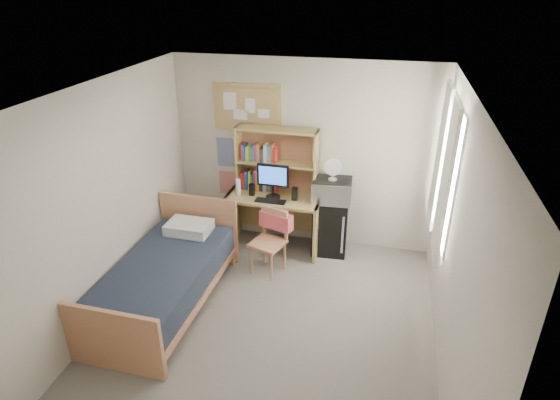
% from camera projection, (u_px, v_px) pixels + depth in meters
% --- Properties ---
extents(floor, '(3.60, 4.20, 0.02)m').
position_uv_depth(floor, '(265.00, 332.00, 5.14)').
color(floor, gray).
rests_on(floor, ground).
extents(ceiling, '(3.60, 4.20, 0.02)m').
position_uv_depth(ceiling, '(261.00, 95.00, 4.00)').
color(ceiling, silver).
rests_on(ceiling, wall_back).
extents(wall_back, '(3.60, 0.04, 2.60)m').
position_uv_depth(wall_back, '(303.00, 155.00, 6.41)').
color(wall_back, beige).
rests_on(wall_back, floor).
extents(wall_front, '(3.60, 0.04, 2.60)m').
position_uv_depth(wall_front, '(169.00, 399.00, 2.73)').
color(wall_front, beige).
rests_on(wall_front, floor).
extents(wall_left, '(0.04, 4.20, 2.60)m').
position_uv_depth(wall_left, '(99.00, 209.00, 4.94)').
color(wall_left, beige).
rests_on(wall_left, floor).
extents(wall_right, '(0.04, 4.20, 2.60)m').
position_uv_depth(wall_right, '(457.00, 250.00, 4.20)').
color(wall_right, beige).
rests_on(wall_right, floor).
extents(window_unit, '(0.10, 1.40, 1.70)m').
position_uv_depth(window_unit, '(445.00, 170.00, 5.13)').
color(window_unit, white).
rests_on(window_unit, wall_right).
extents(curtain_left, '(0.04, 0.55, 1.70)m').
position_uv_depth(curtain_left, '(445.00, 184.00, 4.78)').
color(curtain_left, white).
rests_on(curtain_left, wall_right).
extents(curtain_right, '(0.04, 0.55, 1.70)m').
position_uv_depth(curtain_right, '(440.00, 157.00, 5.48)').
color(curtain_right, white).
rests_on(curtain_right, wall_right).
extents(bulletin_board, '(0.94, 0.03, 0.64)m').
position_uv_depth(bulletin_board, '(247.00, 107.00, 6.29)').
color(bulletin_board, tan).
rests_on(bulletin_board, wall_back).
extents(poster_wave, '(0.30, 0.01, 0.42)m').
position_uv_depth(poster_wave, '(227.00, 152.00, 6.65)').
color(poster_wave, navy).
rests_on(poster_wave, wall_back).
extents(poster_japan, '(0.28, 0.01, 0.36)m').
position_uv_depth(poster_japan, '(229.00, 183.00, 6.85)').
color(poster_japan, red).
rests_on(poster_japan, wall_back).
extents(desk, '(1.30, 0.67, 0.81)m').
position_uv_depth(desk, '(274.00, 221.00, 6.57)').
color(desk, tan).
rests_on(desk, floor).
extents(desk_chair, '(0.54, 0.54, 0.85)m').
position_uv_depth(desk_chair, '(268.00, 243.00, 6.00)').
color(desk_chair, tan).
rests_on(desk_chair, floor).
extents(mini_fridge, '(0.49, 0.49, 0.79)m').
position_uv_depth(mini_fridge, '(330.00, 225.00, 6.48)').
color(mini_fridge, black).
rests_on(mini_fridge, floor).
extents(bed, '(1.08, 2.09, 0.57)m').
position_uv_depth(bed, '(164.00, 284.00, 5.44)').
color(bed, '#1B2231').
rests_on(bed, floor).
extents(hutch, '(1.11, 0.30, 0.91)m').
position_uv_depth(hutch, '(277.00, 161.00, 6.32)').
color(hutch, tan).
rests_on(hutch, desk).
extents(monitor, '(0.43, 0.04, 0.46)m').
position_uv_depth(monitor, '(273.00, 182.00, 6.24)').
color(monitor, black).
rests_on(monitor, desk).
extents(keyboard, '(0.41, 0.14, 0.02)m').
position_uv_depth(keyboard, '(270.00, 201.00, 6.21)').
color(keyboard, black).
rests_on(keyboard, desk).
extents(speaker_left, '(0.07, 0.07, 0.16)m').
position_uv_depth(speaker_left, '(252.00, 190.00, 6.37)').
color(speaker_left, black).
rests_on(speaker_left, desk).
extents(speaker_right, '(0.07, 0.07, 0.18)m').
position_uv_depth(speaker_right, '(295.00, 194.00, 6.23)').
color(speaker_right, black).
rests_on(speaker_right, desk).
extents(water_bottle, '(0.07, 0.07, 0.23)m').
position_uv_depth(water_bottle, '(238.00, 187.00, 6.36)').
color(water_bottle, white).
rests_on(water_bottle, desk).
extents(hoodie, '(0.47, 0.27, 0.22)m').
position_uv_depth(hoodie, '(276.00, 221.00, 6.05)').
color(hoodie, '#DC545A').
rests_on(hoodie, desk_chair).
extents(microwave, '(0.53, 0.41, 0.30)m').
position_uv_depth(microwave, '(332.00, 190.00, 6.23)').
color(microwave, silver).
rests_on(microwave, mini_fridge).
extents(desk_fan, '(0.23, 0.23, 0.28)m').
position_uv_depth(desk_fan, '(333.00, 170.00, 6.10)').
color(desk_fan, white).
rests_on(desk_fan, microwave).
extents(pillow, '(0.56, 0.40, 0.13)m').
position_uv_depth(pillow, '(189.00, 227.00, 5.94)').
color(pillow, white).
rests_on(pillow, bed).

